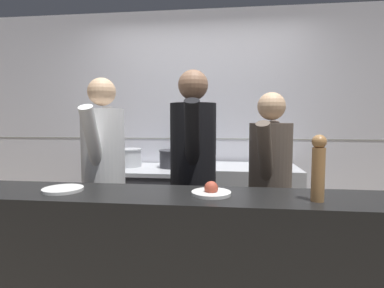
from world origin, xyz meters
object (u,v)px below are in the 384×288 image
(stock_pot, at_px, (129,157))
(sauce_pot, at_px, (173,158))
(chef_head_cook, at_px, (104,171))
(chef_sous, at_px, (193,171))
(oven_range, at_px, (147,207))
(plated_dish_appetiser, at_px, (211,191))
(chef_line, at_px, (270,185))
(plated_dish_main, at_px, (63,189))
(pepper_mill, at_px, (318,167))

(stock_pot, height_order, sauce_pot, stock_pot)
(chef_head_cook, distance_m, chef_sous, 0.75)
(oven_range, bearing_deg, plated_dish_appetiser, -61.75)
(stock_pot, bearing_deg, chef_sous, -45.78)
(plated_dish_appetiser, bearing_deg, chef_line, 57.78)
(plated_dish_main, height_order, chef_head_cook, chef_head_cook)
(sauce_pot, relative_size, chef_line, 0.19)
(chef_sous, distance_m, chef_line, 0.60)
(oven_range, xyz_separation_m, chef_line, (1.17, -0.76, 0.44))
(pepper_mill, relative_size, chef_line, 0.22)
(oven_range, height_order, chef_sous, chef_sous)
(sauce_pot, bearing_deg, chef_line, -41.85)
(pepper_mill, distance_m, chef_sous, 1.04)
(chef_sous, bearing_deg, chef_line, -5.17)
(plated_dish_appetiser, bearing_deg, plated_dish_main, -179.12)
(pepper_mill, distance_m, chef_head_cook, 1.67)
(sauce_pot, relative_size, plated_dish_appetiser, 1.36)
(chef_head_cook, height_order, chef_line, chef_head_cook)
(sauce_pot, distance_m, pepper_mill, 1.85)
(plated_dish_appetiser, height_order, pepper_mill, pepper_mill)
(sauce_pot, height_order, chef_line, chef_line)
(oven_range, xyz_separation_m, pepper_mill, (1.31, -1.48, 0.70))
(stock_pot, distance_m, pepper_mill, 2.16)
(plated_dish_appetiser, relative_size, chef_sous, 0.13)
(stock_pot, relative_size, plated_dish_main, 1.19)
(oven_range, bearing_deg, chef_head_cook, -102.85)
(oven_range, height_order, pepper_mill, pepper_mill)
(oven_range, distance_m, plated_dish_main, 1.52)
(oven_range, distance_m, chef_line, 1.46)
(oven_range, xyz_separation_m, plated_dish_appetiser, (0.76, -1.41, 0.54))
(plated_dish_main, distance_m, chef_line, 1.45)
(pepper_mill, bearing_deg, plated_dish_appetiser, 172.93)
(plated_dish_appetiser, distance_m, chef_sous, 0.68)
(sauce_pot, height_order, chef_sous, chef_sous)
(plated_dish_main, relative_size, pepper_mill, 0.68)
(oven_range, bearing_deg, plated_dish_main, -94.55)
(pepper_mill, bearing_deg, plated_dish_main, 177.79)
(oven_range, distance_m, chef_head_cook, 0.90)
(oven_range, relative_size, plated_dish_appetiser, 4.76)
(oven_range, relative_size, chef_head_cook, 0.62)
(chef_head_cook, bearing_deg, chef_sous, -5.90)
(sauce_pot, distance_m, chef_head_cook, 0.88)
(plated_dish_appetiser, height_order, chef_head_cook, chef_head_cook)
(plated_dish_main, bearing_deg, oven_range, 85.45)
(oven_range, bearing_deg, stock_pot, 166.63)
(oven_range, relative_size, stock_pot, 3.82)
(chef_sous, bearing_deg, pepper_mill, -49.90)
(pepper_mill, bearing_deg, stock_pot, 134.72)
(plated_dish_main, bearing_deg, chef_line, 27.41)
(oven_range, relative_size, pepper_mill, 3.07)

